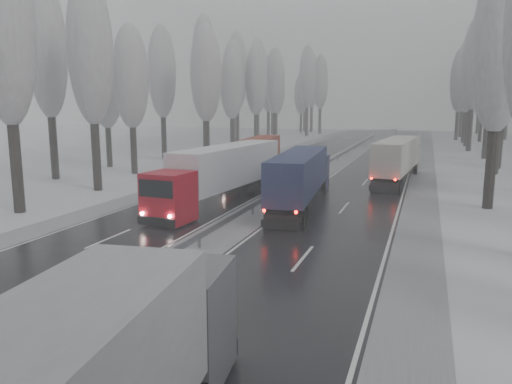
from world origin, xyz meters
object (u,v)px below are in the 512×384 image
Objects in this scene: truck_red_white at (222,171)px; truck_cream_box at (398,157)px; truck_red_red at (256,155)px; box_truck_distant at (386,137)px; truck_blue_box at (302,175)px.

truck_cream_box is at bearing 57.96° from truck_red_white.
truck_red_white is at bearing -122.17° from truck_cream_box.
truck_cream_box is at bearing 2.24° from truck_red_red.
truck_red_red reaches higher than box_truck_distant.
truck_blue_box is 14.00m from truck_red_red.
box_truck_distant is at bearing 100.91° from truck_cream_box.
truck_cream_box is 18.55m from truck_red_white.
truck_red_white is (-5.52, -1.00, 0.14)m from truck_blue_box.
truck_blue_box is 1.03× the size of truck_red_red.
truck_cream_box is 1.88× the size of box_truck_distant.
truck_red_white reaches higher than box_truck_distant.
truck_red_white is 1.10× the size of truck_red_red.
truck_red_white reaches higher than truck_blue_box.
truck_red_white is (-11.19, -14.80, 0.08)m from truck_cream_box.
truck_blue_box is at bearing -107.42° from truck_cream_box.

